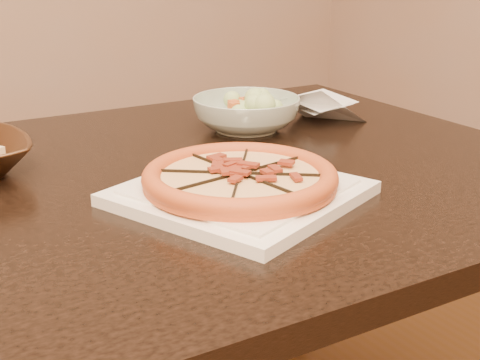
{
  "coord_description": "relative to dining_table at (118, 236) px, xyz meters",
  "views": [
    {
      "loc": [
        -0.33,
        -0.82,
        1.1
      ],
      "look_at": [
        0.15,
        -0.04,
        0.78
      ],
      "focal_mm": 50.0,
      "sensor_mm": 36.0,
      "label": 1
    }
  ],
  "objects": [
    {
      "name": "dining_table",
      "position": [
        0.0,
        0.0,
        0.0
      ],
      "size": [
        1.54,
        1.01,
        0.75
      ],
      "color": "black",
      "rests_on": "floor"
    },
    {
      "name": "plate",
      "position": [
        0.13,
        -0.17,
        0.1
      ],
      "size": [
        0.39,
        0.39,
        0.02
      ],
      "color": "white",
      "rests_on": "dining_table"
    },
    {
      "name": "pizza",
      "position": [
        0.13,
        -0.17,
        0.13
      ],
      "size": [
        0.29,
        0.29,
        0.03
      ],
      "color": "#A94F27",
      "rests_on": "plate"
    },
    {
      "name": "salad_bowl",
      "position": [
        0.35,
        0.16,
        0.13
      ],
      "size": [
        0.25,
        0.25,
        0.07
      ],
      "primitive_type": "imported",
      "rotation": [
        0.0,
        0.0,
        -0.15
      ],
      "color": "#AEC2B4",
      "rests_on": "dining_table"
    },
    {
      "name": "salad",
      "position": [
        0.35,
        0.16,
        0.18
      ],
      "size": [
        0.11,
        0.11,
        0.04
      ],
      "color": "#A7CC6B",
      "rests_on": "salad_bowl"
    },
    {
      "name": "cling_film",
      "position": [
        0.54,
        0.15,
        0.12
      ],
      "size": [
        0.21,
        0.19,
        0.05
      ],
      "primitive_type": null,
      "rotation": [
        0.0,
        0.0,
        0.32
      ],
      "color": "white",
      "rests_on": "dining_table"
    }
  ]
}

